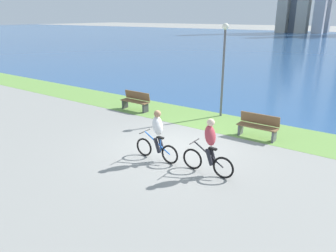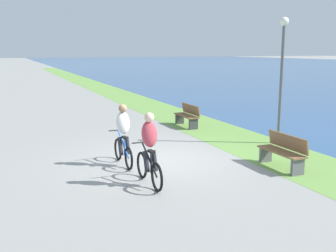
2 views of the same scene
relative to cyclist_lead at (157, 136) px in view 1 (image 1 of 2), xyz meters
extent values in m
plane|color=gray|center=(-0.05, 1.12, -0.83)|extent=(300.00, 300.00, 0.00)
cube|color=#6B9947|center=(-0.05, 4.55, -0.83)|extent=(120.00, 2.52, 0.01)
torus|color=black|center=(-0.55, 0.00, -0.52)|extent=(0.62, 0.06, 0.62)
torus|color=black|center=(0.47, 0.00, -0.52)|extent=(0.62, 0.06, 0.62)
cylinder|color=blue|center=(-0.01, 0.00, -0.24)|extent=(1.00, 0.04, 0.60)
cylinder|color=blue|center=(0.12, 0.00, -0.29)|extent=(0.04, 0.04, 0.46)
cube|color=black|center=(0.12, 0.00, -0.04)|extent=(0.24, 0.10, 0.05)
cylinder|color=black|center=(-0.50, 0.00, 0.04)|extent=(0.03, 0.52, 0.03)
ellipsoid|color=white|center=(0.01, 0.00, 0.34)|extent=(0.40, 0.36, 0.65)
sphere|color=#A57A59|center=(0.01, 0.00, 0.72)|extent=(0.22, 0.22, 0.22)
cylinder|color=#26262D|center=(0.06, -0.10, -0.28)|extent=(0.27, 0.11, 0.49)
cylinder|color=#26262D|center=(0.06, 0.10, -0.28)|extent=(0.27, 0.11, 0.49)
torus|color=black|center=(1.23, 0.10, -0.51)|extent=(0.65, 0.06, 0.65)
torus|color=black|center=(2.24, 0.10, -0.51)|extent=(0.65, 0.06, 0.65)
cylinder|color=black|center=(1.76, 0.10, -0.22)|extent=(0.98, 0.04, 0.61)
cylinder|color=black|center=(1.89, 0.10, -0.27)|extent=(0.04, 0.04, 0.47)
cube|color=black|center=(1.89, 0.10, -0.01)|extent=(0.24, 0.10, 0.05)
cylinder|color=black|center=(1.28, 0.10, 0.07)|extent=(0.03, 0.52, 0.03)
ellipsoid|color=#BF3F4C|center=(1.79, 0.10, 0.37)|extent=(0.40, 0.36, 0.65)
sphere|color=beige|center=(1.79, 0.10, 0.75)|extent=(0.22, 0.22, 0.22)
cylinder|color=#26262D|center=(1.84, 0.00, -0.25)|extent=(0.27, 0.11, 0.49)
cylinder|color=#26262D|center=(1.84, 0.20, -0.25)|extent=(0.27, 0.11, 0.49)
cube|color=brown|center=(1.88, 3.71, -0.38)|extent=(1.50, 0.45, 0.04)
cube|color=brown|center=(1.88, 3.90, -0.13)|extent=(1.50, 0.11, 0.40)
cube|color=#595960|center=(2.53, 3.71, -0.61)|extent=(0.08, 0.37, 0.45)
cube|color=#595960|center=(1.23, 3.71, -0.61)|extent=(0.08, 0.37, 0.45)
cube|color=brown|center=(-4.30, 3.89, -0.38)|extent=(1.50, 0.45, 0.04)
cube|color=brown|center=(-4.30, 4.09, -0.13)|extent=(1.50, 0.11, 0.40)
cube|color=#38383D|center=(-3.65, 3.89, -0.61)|extent=(0.08, 0.37, 0.45)
cube|color=#38383D|center=(-4.95, 3.89, -0.61)|extent=(0.08, 0.37, 0.45)
cylinder|color=#595960|center=(-0.48, 5.47, 1.09)|extent=(0.10, 0.10, 3.84)
sphere|color=white|center=(-0.48, 5.47, 3.11)|extent=(0.28, 0.28, 0.28)
cube|color=slate|center=(-18.76, 86.14, 6.97)|extent=(3.61, 3.91, 15.59)
cube|color=#ADA899|center=(-16.03, 83.33, 3.64)|extent=(2.73, 3.45, 8.94)
camera|label=1|loc=(5.64, -7.42, 3.55)|focal=34.19mm
camera|label=2|loc=(10.02, -2.89, 2.23)|focal=42.61mm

